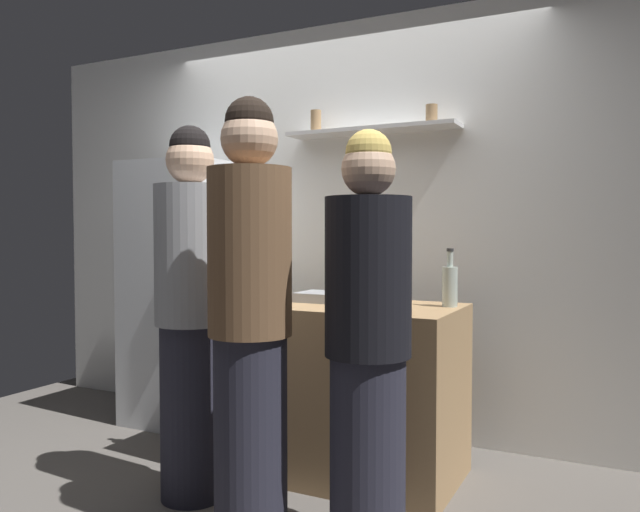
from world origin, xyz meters
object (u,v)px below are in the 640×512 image
Objects in this scene: baking_pan at (330,297)px; wine_bottle_pale_glass at (450,285)px; person_blonde at (368,346)px; refrigerator at (184,293)px; wine_bottle_amber_glass at (371,288)px; utensil_holder at (267,293)px; person_grey_hoodie at (191,313)px; water_bottle_plastic at (262,280)px; person_brown_jacket at (250,321)px; wine_bottle_green_glass at (203,277)px.

wine_bottle_pale_glass reaches higher than baking_pan.
person_blonde is (0.54, -0.78, -0.09)m from baking_pan.
refrigerator is 1.70m from wine_bottle_amber_glass.
person_grey_hoodie is at bearing -112.16° from utensil_holder.
baking_pan is at bearing 5.10° from water_bottle_plastic.
baking_pan is at bearing 138.61° from wine_bottle_amber_glass.
wine_bottle_pale_glass is 0.16× the size of person_brown_jacket.
utensil_holder is 0.12× the size of person_brown_jacket.
water_bottle_plastic is 0.15× the size of person_blonde.
person_blonde is at bearing -33.82° from utensil_holder.
wine_bottle_amber_glass is at bearing 12.84° from person_grey_hoodie.
refrigerator reaches higher than wine_bottle_amber_glass.
utensil_holder is 0.45m from person_grey_hoodie.
wine_bottle_green_glass is at bearing -131.78° from water_bottle_plastic.
utensil_holder is at bearing 3.76° from wine_bottle_green_glass.
person_brown_jacket is at bearing -37.59° from person_grey_hoodie.
wine_bottle_pale_glass is at bearing -30.36° from person_brown_jacket.
person_blonde is 0.92× the size of person_brown_jacket.
person_grey_hoodie reaches higher than baking_pan.
baking_pan is 1.15× the size of wine_bottle_pale_glass.
person_grey_hoodie reaches higher than water_bottle_plastic.
person_grey_hoodie is (-0.40, -0.67, -0.03)m from baking_pan.
refrigerator is 5.55× the size of wine_bottle_amber_glass.
wine_bottle_amber_glass is 0.18× the size of person_grey_hoodie.
wine_bottle_pale_glass reaches higher than water_bottle_plastic.
person_blonde is 0.94× the size of person_grey_hoodie.
person_blonde reaches higher than baking_pan.
person_brown_jacket is (0.32, -0.66, -0.04)m from utensil_holder.
person_brown_jacket is (0.49, -0.88, -0.09)m from water_bottle_plastic.
baking_pan is 0.70m from wine_bottle_green_glass.
refrigerator is at bearing 119.22° from person_grey_hoodie.
water_bottle_plastic is (0.80, -0.31, 0.14)m from refrigerator.
wine_bottle_green_glass is (-0.63, -0.29, 0.11)m from baking_pan.
wine_bottle_green_glass reaches higher than baking_pan.
person_brown_jacket reaches higher than wine_bottle_green_glass.
person_brown_jacket is at bearing -46.46° from person_blonde.
water_bottle_plastic is at bearing -174.21° from wine_bottle_pale_glass.
water_bottle_plastic is 0.14× the size of person_grey_hoodie.
wine_bottle_pale_glass is 0.18× the size of person_blonde.
baking_pan is 1.38× the size of water_bottle_plastic.
person_grey_hoodie is (0.00, -0.64, -0.12)m from water_bottle_plastic.
utensil_holder reaches higher than baking_pan.
person_blonde is 0.95m from person_grey_hoodie.
wine_bottle_green_glass is at bearing -164.34° from wine_bottle_pale_glass.
person_grey_hoodie is at bearing -69.41° from person_blonde.
baking_pan is at bearing 47.80° from utensil_holder.
wine_bottle_pale_glass is (1.27, 0.36, -0.02)m from wine_bottle_green_glass.
water_bottle_plastic is at bearing 48.22° from wine_bottle_green_glass.
person_grey_hoodie is (-1.04, -0.74, -0.12)m from wine_bottle_pale_glass.
water_bottle_plastic is (0.22, 0.25, -0.02)m from wine_bottle_green_glass.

